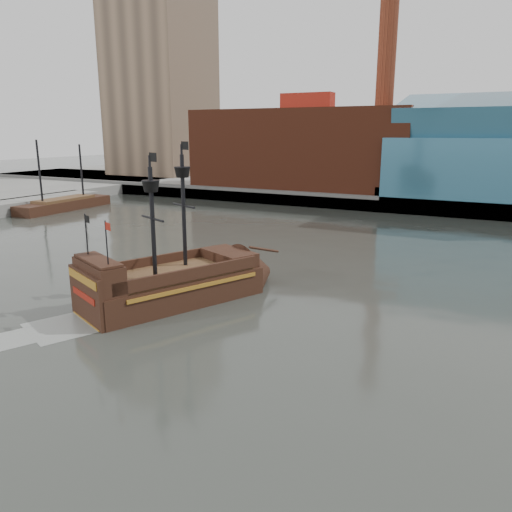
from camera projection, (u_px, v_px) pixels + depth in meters
The scene contains 6 objects.
ground at pixel (181, 381), 26.61m from camera, with size 400.00×400.00×0.00m, color #292C27.
promenade_far at pixel (437, 190), 105.57m from camera, with size 220.00×60.00×2.00m, color slate.
seawall at pixel (410, 206), 80.10m from camera, with size 220.00×1.00×2.60m, color #4C4C49.
skyline at pixel (472, 66), 91.13m from camera, with size 149.00×45.00×62.00m.
pirate_ship at pixel (170, 287), 38.73m from camera, with size 11.78×18.15×13.12m.
docked_vessel at pixel (65, 205), 84.63m from camera, with size 4.74×18.18×12.26m.
Camera 1 is at (14.69, -19.63, 12.95)m, focal length 35.00 mm.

